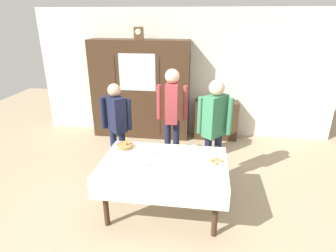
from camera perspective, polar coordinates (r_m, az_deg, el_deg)
ground_plane at (r=4.28m, az=-0.38°, el=-14.92°), size 12.00×12.00×0.00m
back_wall at (r=6.18m, az=3.17°, el=10.50°), size 6.40×0.10×2.70m
dining_table at (r=3.72m, az=-0.93°, el=-8.91°), size 1.65×1.10×0.76m
wall_cabinet at (r=6.10m, az=-5.65°, el=7.37°), size 2.09×0.46×2.09m
mantel_clock at (r=5.92m, az=-6.01°, el=18.35°), size 0.18×0.11×0.24m
bookshelf_low at (r=6.18m, az=9.75°, el=1.25°), size 0.91×0.35×0.84m
book_stack at (r=6.04m, az=10.03°, el=5.36°), size 0.15×0.22×0.09m
tea_cup_mid_left at (r=3.89m, az=-3.19°, el=-5.35°), size 0.13×0.13×0.06m
tea_cup_back_edge at (r=3.59m, az=-4.68°, el=-7.87°), size 0.13×0.13×0.06m
tea_cup_near_right at (r=4.01m, az=5.33°, el=-4.50°), size 0.13×0.13×0.06m
bread_basket at (r=4.10m, az=-8.75°, el=-3.98°), size 0.24×0.24×0.16m
pastry_plate at (r=3.72m, az=9.80°, el=-7.24°), size 0.28×0.28×0.05m
spoon_center at (r=4.03m, az=0.28°, el=-4.71°), size 0.12×0.02×0.01m
spoon_mid_left at (r=3.72m, az=-1.04°, el=-7.07°), size 0.12×0.02×0.01m
spoon_mid_right at (r=3.80m, az=1.91°, el=-6.41°), size 0.12×0.02×0.01m
person_behind_table_left at (r=4.68m, az=0.84°, el=3.42°), size 0.52×0.37×1.76m
person_beside_shelf at (r=4.25m, az=9.47°, el=0.56°), size 0.52×0.40×1.70m
person_by_cabinet at (r=4.65m, az=-10.50°, el=1.09°), size 0.52×0.40×1.56m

